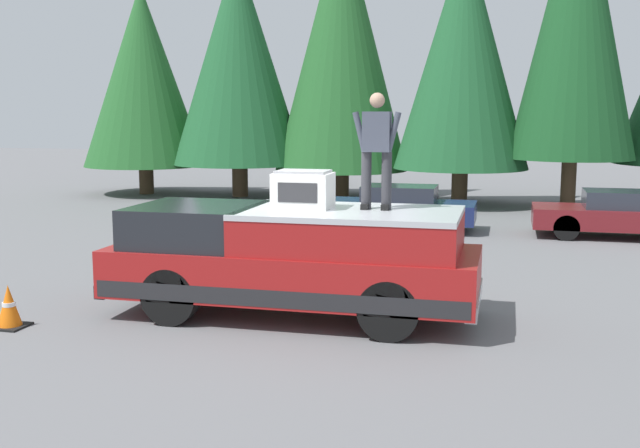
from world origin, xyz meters
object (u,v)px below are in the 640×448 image
(person_on_truck_bed, at_px, (377,148))
(parked_car_navy, at_px, (397,208))
(parked_car_maroon, at_px, (620,214))
(traffic_cone, at_px, (9,308))
(pickup_truck, at_px, (293,260))
(compressor_unit, at_px, (303,189))

(person_on_truck_bed, height_order, parked_car_navy, person_on_truck_bed)
(parked_car_maroon, distance_m, traffic_cone, 14.13)
(pickup_truck, bearing_deg, person_on_truck_bed, -80.69)
(compressor_unit, height_order, traffic_cone, compressor_unit)
(pickup_truck, distance_m, traffic_cone, 4.14)
(parked_car_navy, bearing_deg, person_on_truck_bed, -173.86)
(compressor_unit, relative_size, parked_car_maroon, 0.20)
(person_on_truck_bed, bearing_deg, compressor_unit, 96.80)
(parked_car_maroon, bearing_deg, compressor_unit, 147.16)
(person_on_truck_bed, height_order, parked_car_maroon, person_on_truck_bed)
(pickup_truck, distance_m, person_on_truck_bed, 2.08)
(person_on_truck_bed, relative_size, parked_car_maroon, 0.41)
(parked_car_navy, bearing_deg, traffic_cone, 158.46)
(parked_car_maroon, height_order, traffic_cone, parked_car_maroon)
(pickup_truck, distance_m, parked_car_navy, 8.79)
(parked_car_navy, xyz_separation_m, traffic_cone, (-10.34, 4.08, -0.29))
(parked_car_maroon, xyz_separation_m, traffic_cone, (-10.38, 9.58, -0.29))
(parked_car_navy, height_order, traffic_cone, parked_car_navy)
(compressor_unit, bearing_deg, traffic_cone, 112.55)
(pickup_truck, xyz_separation_m, compressor_unit, (0.07, -0.14, 1.05))
(person_on_truck_bed, distance_m, parked_car_maroon, 9.95)
(compressor_unit, xyz_separation_m, traffic_cone, (-1.63, 3.93, -1.64))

